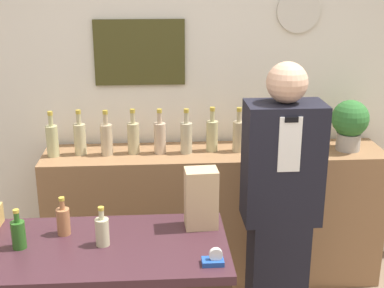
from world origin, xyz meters
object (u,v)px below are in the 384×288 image
paper_bag (201,198)px  tape_dispenser (214,259)px  potted_plant (350,122)px  shopkeeper (280,210)px

paper_bag → tape_dispenser: paper_bag is taller
potted_plant → tape_dispenser: potted_plant is taller
shopkeeper → potted_plant: 0.93m
potted_plant → shopkeeper: bearing=-133.1°
potted_plant → tape_dispenser: 1.77m
tape_dispenser → shopkeeper: bearing=59.4°
tape_dispenser → paper_bag: bearing=94.1°
shopkeeper → paper_bag: size_ratio=5.84×
shopkeeper → potted_plant: (0.60, 0.64, 0.31)m
shopkeeper → tape_dispenser: bearing=-120.6°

